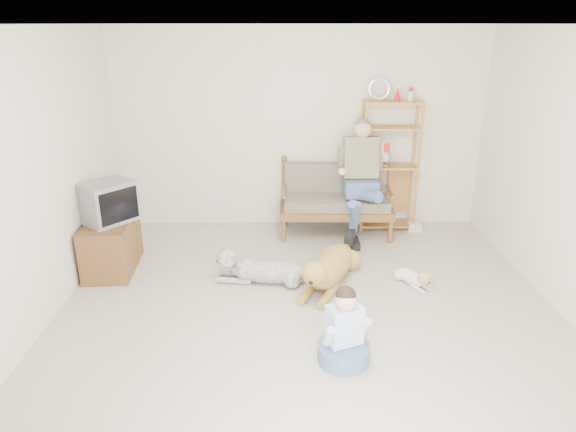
{
  "coord_description": "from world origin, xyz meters",
  "views": [
    {
      "loc": [
        -0.27,
        -4.18,
        2.71
      ],
      "look_at": [
        -0.18,
        1.0,
        0.76
      ],
      "focal_mm": 32.0,
      "sensor_mm": 36.0,
      "label": 1
    }
  ],
  "objects_px": {
    "etagere": "(389,165)",
    "golden_retriever": "(329,268)",
    "tv_stand": "(111,245)",
    "loveseat": "(336,198)"
  },
  "relations": [
    {
      "from": "etagere",
      "to": "golden_retriever",
      "type": "distance_m",
      "value": 2.05
    },
    {
      "from": "tv_stand",
      "to": "loveseat",
      "type": "bearing_deg",
      "value": 19.22
    },
    {
      "from": "etagere",
      "to": "golden_retriever",
      "type": "bearing_deg",
      "value": -119.6
    },
    {
      "from": "etagere",
      "to": "loveseat",
      "type": "bearing_deg",
      "value": -167.8
    },
    {
      "from": "loveseat",
      "to": "etagere",
      "type": "distance_m",
      "value": 0.85
    },
    {
      "from": "tv_stand",
      "to": "golden_retriever",
      "type": "distance_m",
      "value": 2.53
    },
    {
      "from": "etagere",
      "to": "tv_stand",
      "type": "xyz_separation_m",
      "value": [
        -3.44,
        -1.26,
        -0.61
      ]
    },
    {
      "from": "loveseat",
      "to": "etagere",
      "type": "xyz_separation_m",
      "value": [
        0.73,
        0.16,
        0.42
      ]
    },
    {
      "from": "loveseat",
      "to": "tv_stand",
      "type": "distance_m",
      "value": 2.94
    },
    {
      "from": "loveseat",
      "to": "golden_retriever",
      "type": "xyz_separation_m",
      "value": [
        -0.22,
        -1.51,
        -0.3
      ]
    }
  ]
}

